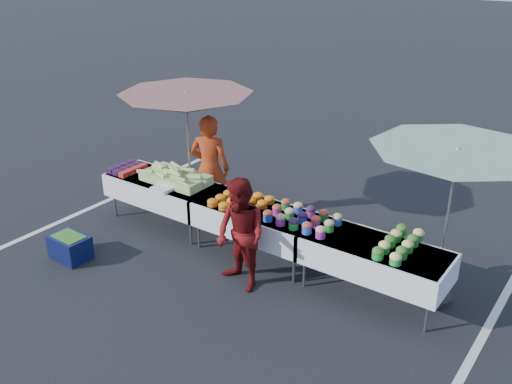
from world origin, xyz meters
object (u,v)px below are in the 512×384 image
Objects in this scene: table_left at (163,189)px; table_center at (256,219)px; table_right at (374,257)px; umbrella_right at (456,163)px; storage_bin at (70,247)px; customer at (241,235)px; umbrella_left at (186,104)px; vendor at (210,169)px.

table_center is (1.80, 0.00, 0.00)m from table_left.
table_left is at bearing 180.00° from table_right.
storage_bin is (-4.61, -1.99, -1.68)m from umbrella_right.
table_center is 0.82m from customer.
customer is 0.61× the size of umbrella_right.
umbrella_left is at bearing 165.72° from table_center.
umbrella_left reaches higher than storage_bin.
storage_bin is (-0.83, -2.14, -0.69)m from vendor.
table_left is 1.40m from umbrella_left.
vendor is at bearing 169.89° from table_right.
umbrella_right is (2.21, 1.15, 1.11)m from customer.
table_left is 4.50m from umbrella_right.
table_left is 1.00× the size of table_right.
umbrella_left is (-0.29, -0.15, 1.03)m from vendor.
table_left is at bearing 22.36° from vendor.
table_left is at bearing 80.34° from storage_bin.
table_left is 3.36× the size of storage_bin.
umbrella_right reaches higher than customer.
customer is at bearing -152.46° from umbrella_right.
vendor reaches higher than table_center.
table_right is 3.15m from vendor.
umbrella_right reaches higher than table_right.
umbrella_right reaches higher than storage_bin.
table_right is at bearing -6.77° from umbrella_left.
vendor reaches higher than storage_bin.
table_left and table_center have the same top height.
customer is at bearing -31.65° from umbrella_left.
table_center is at bearing 180.00° from table_right.
umbrella_right is at bearing 42.90° from customer.
table_left is 3.60m from table_right.
storage_bin is at bearing -142.96° from table_center.
umbrella_right is (4.30, 0.40, 1.28)m from table_left.
table_left is 1.67m from storage_bin.
customer is 2.72m from umbrella_right.
table_center is at bearing 38.43° from storage_bin.
table_center is 1.43m from vendor.
vendor is at bearing 156.80° from table_center.
umbrella_left reaches higher than table_right.
customer is at bearing -153.52° from table_right.
table_right is 0.86× the size of umbrella_left.
umbrella_right is 4.44× the size of storage_bin.
storage_bin is (-2.11, -1.59, -0.40)m from table_center.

